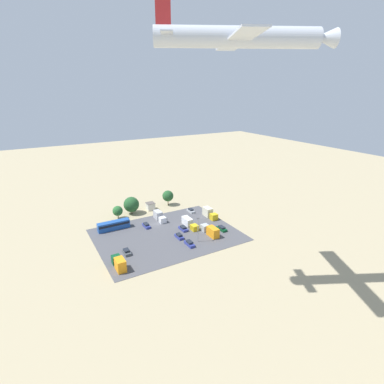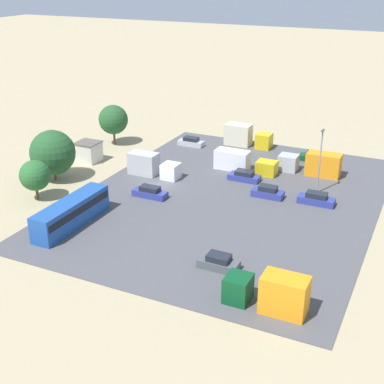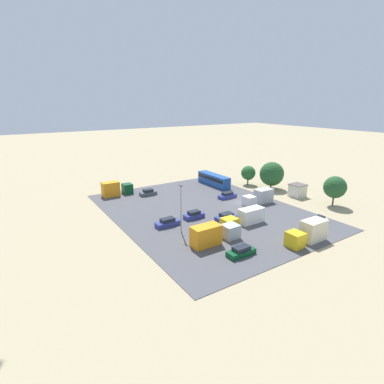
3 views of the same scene
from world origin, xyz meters
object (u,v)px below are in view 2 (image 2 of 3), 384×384
parked_car_6 (150,192)px  parked_truck_2 (242,162)px  parked_car_3 (316,199)px  parked_car_4 (191,142)px  shed_building (88,152)px  parked_car_0 (268,192)px  parked_car_5 (244,176)px  parked_truck_1 (313,164)px  bus (71,212)px  parked_truck_3 (271,293)px  parked_car_2 (314,157)px  parked_car_1 (219,263)px  parked_truck_0 (151,166)px  parked_truck_4 (245,136)px

parked_car_6 → parked_truck_2: bearing=-27.4°
parked_car_3 → parked_car_4: bearing=-120.6°
shed_building → parked_car_0: 29.34m
shed_building → parked_car_3: bearing=88.5°
parked_car_5 → parked_car_0: bearing=-131.2°
parked_truck_1 → parked_car_5: bearing=129.0°
bus → parked_car_3: bus is taller
parked_truck_3 → parked_car_2: bearing=8.1°
shed_building → bus: bus is taller
parked_car_4 → parked_car_3: bearing=-120.6°
parked_car_1 → parked_car_5: bearing=14.2°
parked_car_3 → parked_truck_2: bearing=-119.2°
parked_car_1 → parked_car_6: size_ratio=0.89×
shed_building → parked_car_5: bearing=96.3°
parked_car_4 → parked_truck_3: 46.46m
parked_car_4 → parked_truck_3: (38.42, 26.10, 1.00)m
parked_car_2 → parked_truck_0: 25.45m
parked_car_6 → parked_truck_2: parked_truck_2 is taller
parked_car_1 → parked_truck_4: (-37.98, -11.16, 0.98)m
parked_car_0 → parked_car_1: bearing=3.3°
shed_building → parked_truck_4: parked_truck_4 is taller
parked_car_3 → parked_car_5: size_ratio=1.05×
shed_building → bus: bearing=30.6°
parked_car_3 → parked_car_5: (-3.64, -11.03, -0.05)m
shed_building → parked_car_4: shed_building is taller
parked_car_1 → parked_car_4: parked_car_1 is taller
bus → parked_car_4: 32.60m
parked_truck_0 → parked_car_2: bearing=128.9°
parked_car_1 → parked_truck_0: size_ratio=0.53×
bus → parked_car_1: size_ratio=2.83×
parked_car_0 → parked_car_4: size_ratio=0.96×
parked_car_0 → parked_car_6: size_ratio=0.90×
parked_car_1 → parked_car_3: (-19.63, 5.14, 0.02)m
parked_car_5 → parked_truck_1: parked_truck_1 is taller
parked_car_3 → parked_truck_1: size_ratio=0.52×
parked_car_5 → parked_car_4: bearing=51.2°
parked_car_5 → bus: bearing=148.7°
parked_car_1 → parked_car_5: (-23.27, -5.89, -0.04)m
parked_car_0 → parked_car_3: size_ratio=0.89×
shed_building → parked_truck_2: shed_building is taller
parked_car_6 → parked_truck_0: (-6.93, -3.70, 0.83)m
shed_building → bus: size_ratio=0.30×
parked_car_1 → parked_truck_4: size_ratio=0.52×
parked_truck_0 → parked_truck_3: parked_truck_3 is taller
bus → parked_car_0: (-17.57, 18.02, -1.02)m
parked_car_0 → parked_car_6: parked_car_0 is taller
bus → parked_car_6: 11.80m
parked_truck_2 → parked_truck_3: bearing=24.8°
parked_car_4 → parked_truck_0: (14.65, 0.67, 0.83)m
parked_car_1 → parked_car_6: parked_car_1 is taller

